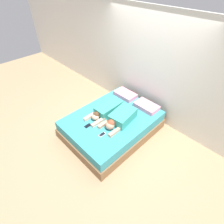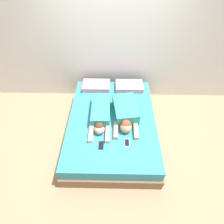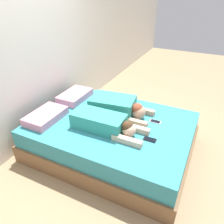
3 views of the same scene
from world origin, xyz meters
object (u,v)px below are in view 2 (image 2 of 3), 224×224
person_right (125,113)px  cell_phone_right (127,143)px  bed (112,126)px  person_left (101,114)px  cell_phone_left (101,145)px  pillow_head_right (129,86)px  pillow_head_left (96,86)px

person_right → cell_phone_right: bearing=-88.6°
bed → person_left: (-0.20, -0.00, 0.34)m
person_left → cell_phone_right: person_left is taller
cell_phone_left → person_right: bearing=56.7°
pillow_head_right → cell_phone_left: bearing=-109.7°
pillow_head_right → cell_phone_left: size_ratio=3.74×
pillow_head_left → pillow_head_right: size_ratio=1.00×
person_right → pillow_head_right: bearing=82.2°
bed → pillow_head_right: bearing=67.4°
person_left → person_right: person_right is taller
pillow_head_right → bed: bearing=-112.6°
pillow_head_right → person_right: 0.82m
pillow_head_left → person_left: size_ratio=0.58×
pillow_head_left → person_left: bearing=-80.0°
person_left → pillow_head_right: bearing=56.7°
person_left → person_right: bearing=3.0°
person_left → bed: bearing=0.6°
pillow_head_right → pillow_head_left: bearing=180.0°
pillow_head_left → cell_phone_left: 1.43m
pillow_head_left → pillow_head_right: same height
cell_phone_right → cell_phone_left: bearing=-172.5°
pillow_head_right → person_left: (-0.55, -0.84, 0.04)m
cell_phone_left → cell_phone_right: size_ratio=1.00×
bed → person_right: 0.43m
pillow_head_left → cell_phone_left: bearing=-82.5°
cell_phone_left → cell_phone_right: 0.41m
bed → cell_phone_left: bearing=-105.4°
bed → pillow_head_left: pillow_head_left is taller
pillow_head_right → cell_phone_left: 1.50m
pillow_head_right → person_right: size_ratio=0.62×
bed → cell_phone_left: (-0.16, -0.58, 0.25)m
bed → person_right: person_right is taller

